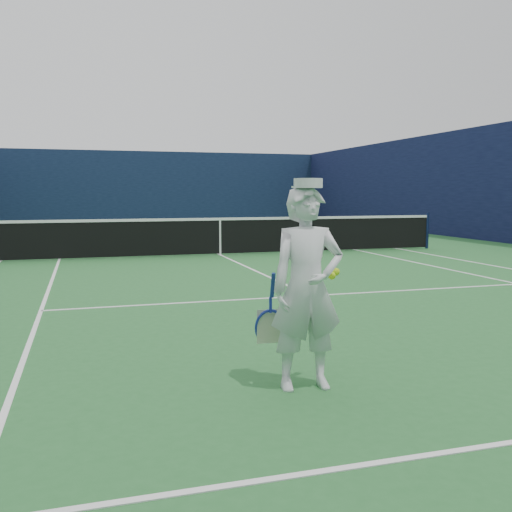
{
  "coord_description": "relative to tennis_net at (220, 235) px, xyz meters",
  "views": [
    {
      "loc": [
        -3.48,
        -14.9,
        1.67
      ],
      "look_at": [
        -1.69,
        -8.96,
        0.98
      ],
      "focal_mm": 40.0,
      "sensor_mm": 36.0,
      "label": 1
    }
  ],
  "objects": [
    {
      "name": "tennis_net",
      "position": [
        0.0,
        0.0,
        0.0
      ],
      "size": [
        12.88,
        0.09,
        1.07
      ],
      "color": "#141E4C",
      "rests_on": "ground"
    },
    {
      "name": "court_markings",
      "position": [
        0.0,
        0.0,
        -0.55
      ],
      "size": [
        11.03,
        23.83,
        0.01
      ],
      "color": "white",
      "rests_on": "ground"
    },
    {
      "name": "ground",
      "position": [
        0.0,
        0.0,
        -0.55
      ],
      "size": [
        80.0,
        80.0,
        0.0
      ],
      "primitive_type": "plane",
      "color": "#26652E",
      "rests_on": "ground"
    },
    {
      "name": "windscreen_fence",
      "position": [
        0.0,
        0.0,
        1.45
      ],
      "size": [
        20.12,
        36.12,
        4.0
      ],
      "color": "#0E1934",
      "rests_on": "ground"
    },
    {
      "name": "tennis_player",
      "position": [
        -1.7,
        -10.46,
        0.32
      ],
      "size": [
        0.76,
        0.5,
        1.79
      ],
      "rotation": [
        0.0,
        0.0,
        -0.06
      ],
      "color": "white",
      "rests_on": "ground"
    }
  ]
}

